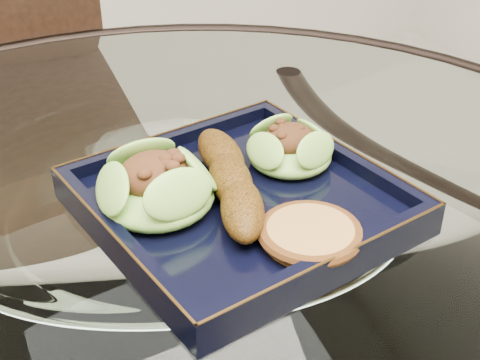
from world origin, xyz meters
name	(u,v)px	position (x,y,z in m)	size (l,w,h in m)	color
dining_table	(186,342)	(0.00, 0.00, 0.60)	(1.13, 1.13, 0.77)	white
dining_chair	(11,186)	(-0.11, 0.50, 0.55)	(0.44, 0.44, 0.98)	#331B11
navy_plate	(240,206)	(0.06, -0.02, 0.77)	(0.27, 0.27, 0.02)	black
lettuce_wrap_left	(157,190)	(-0.02, 0.00, 0.80)	(0.11, 0.11, 0.04)	#60A12E
lettuce_wrap_right	(290,151)	(0.13, 0.02, 0.80)	(0.09, 0.09, 0.03)	#659F2E
roasted_plantain	(231,180)	(0.05, -0.01, 0.80)	(0.19, 0.04, 0.03)	#60380A
crumb_patty	(310,235)	(0.08, -0.11, 0.79)	(0.08, 0.08, 0.02)	#A97838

